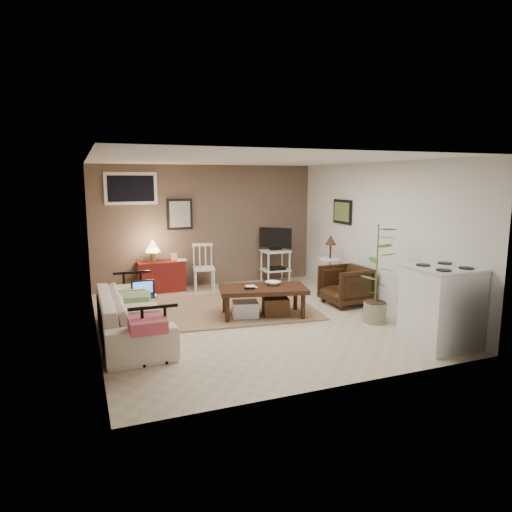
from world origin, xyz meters
name	(u,v)px	position (x,y,z in m)	size (l,w,h in m)	color
floor	(252,319)	(0.00, 0.00, 0.00)	(5.00, 5.00, 0.00)	#C1B293
art_back	(180,214)	(-0.55, 2.48, 1.45)	(0.50, 0.03, 0.60)	black
art_right	(342,212)	(2.23, 1.05, 1.52)	(0.03, 0.60, 0.45)	black
window	(131,189)	(-1.45, 2.48, 1.95)	(0.96, 0.03, 0.60)	white
rug	(235,308)	(-0.07, 0.63, 0.01)	(2.52, 2.02, 0.02)	#846C4D
coffee_table	(262,299)	(0.19, 0.03, 0.28)	(1.45, 0.98, 0.50)	#32170D
sofa	(132,308)	(-1.80, -0.22, 0.42)	(2.13, 0.62, 0.83)	beige
sofa_pillows	(138,306)	(-1.75, -0.46, 0.51)	(0.41, 2.02, 0.14)	beige
sofa_end_rails	(142,312)	(-1.68, -0.22, 0.36)	(0.57, 2.13, 0.72)	black
laptop	(144,292)	(-1.60, 0.15, 0.54)	(0.33, 0.24, 0.22)	black
red_console	(160,273)	(-1.00, 2.27, 0.35)	(0.87, 0.39, 1.01)	maroon
spindle_chair	(204,269)	(-0.19, 2.10, 0.42)	(0.46, 0.46, 0.89)	white
tv_stand	(276,254)	(1.34, 2.12, 0.61)	(0.54, 0.49, 1.15)	white
side_table	(330,257)	(1.93, 0.96, 0.69)	(0.41, 0.41, 1.11)	white
armchair	(346,284)	(1.78, 0.18, 0.36)	(0.71, 0.66, 0.73)	black
potted_plant	(377,270)	(1.66, -0.83, 0.80)	(0.38, 0.38, 1.51)	gray
stove	(442,306)	(1.85, -1.95, 0.52)	(0.80, 0.75, 1.05)	silver
bowl	(273,278)	(0.40, 0.10, 0.59)	(0.23, 0.06, 0.23)	#32170D
book_table	(247,281)	(-0.05, 0.08, 0.58)	(0.15, 0.02, 0.20)	#32170D
book_console	(177,255)	(-0.68, 2.19, 0.70)	(0.17, 0.02, 0.23)	#32170D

